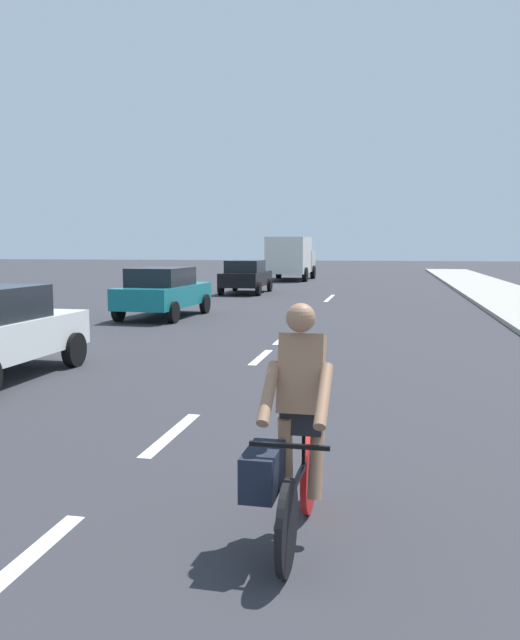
% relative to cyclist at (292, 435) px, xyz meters
% --- Properties ---
extents(ground_plane, '(160.00, 160.00, 0.00)m').
position_rel_cyclist_xyz_m(ground_plane, '(-1.82, 14.16, -0.83)').
color(ground_plane, '#2D2D33').
extents(lane_stripe_1, '(0.16, 1.80, 0.01)m').
position_rel_cyclist_xyz_m(lane_stripe_1, '(-1.82, -0.83, -0.83)').
color(lane_stripe_1, white).
rests_on(lane_stripe_1, ground).
extents(lane_stripe_2, '(0.16, 1.80, 0.01)m').
position_rel_cyclist_xyz_m(lane_stripe_2, '(-1.82, 2.47, -0.83)').
color(lane_stripe_2, white).
rests_on(lane_stripe_2, ground).
extents(lane_stripe_3, '(0.16, 1.80, 0.01)m').
position_rel_cyclist_xyz_m(lane_stripe_3, '(-1.82, 7.88, -0.83)').
color(lane_stripe_3, white).
rests_on(lane_stripe_3, ground).
extents(lane_stripe_4, '(0.16, 1.80, 0.01)m').
position_rel_cyclist_xyz_m(lane_stripe_4, '(-1.82, 10.45, -0.83)').
color(lane_stripe_4, white).
rests_on(lane_stripe_4, ground).
extents(lane_stripe_5, '(0.16, 1.80, 0.01)m').
position_rel_cyclist_xyz_m(lane_stripe_5, '(-1.82, 14.75, -0.83)').
color(lane_stripe_5, white).
rests_on(lane_stripe_5, ground).
extents(lane_stripe_6, '(0.16, 1.80, 0.01)m').
position_rel_cyclist_xyz_m(lane_stripe_6, '(-1.82, 21.93, -0.83)').
color(lane_stripe_6, white).
rests_on(lane_stripe_6, ground).
extents(lane_stripe_7, '(0.16, 1.80, 0.01)m').
position_rel_cyclist_xyz_m(lane_stripe_7, '(-1.82, 23.87, -0.83)').
color(lane_stripe_7, white).
rests_on(lane_stripe_7, ground).
extents(cyclist, '(0.62, 1.71, 1.82)m').
position_rel_cyclist_xyz_m(cyclist, '(0.00, 0.00, 0.00)').
color(cyclist, black).
rests_on(cyclist, ground).
extents(parked_car_teal, '(2.08, 4.23, 1.57)m').
position_rel_cyclist_xyz_m(parked_car_teal, '(-6.27, 14.39, 0.01)').
color(parked_car_teal, '#14727A').
rests_on(parked_car_teal, ground).
extents(parked_car_black, '(1.96, 4.19, 1.57)m').
position_rel_cyclist_xyz_m(parked_car_black, '(-5.98, 24.92, 0.01)').
color(parked_car_black, black).
rests_on(parked_car_black, ground).
extents(delivery_truck, '(2.73, 6.26, 2.80)m').
position_rel_cyclist_xyz_m(delivery_truck, '(-5.70, 37.17, 0.67)').
color(delivery_truck, beige).
rests_on(delivery_truck, ground).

